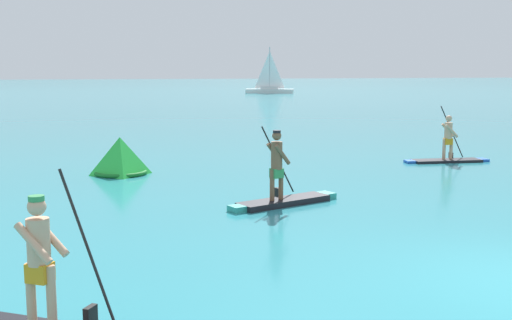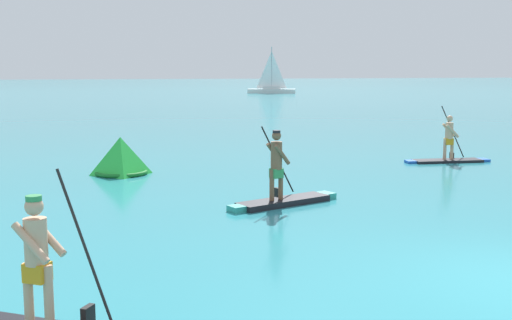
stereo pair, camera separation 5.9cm
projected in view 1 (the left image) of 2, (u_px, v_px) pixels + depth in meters
name	position (u px, v px, depth m)	size (l,w,h in m)	color
paddleboarder_near_left	(41.00, 314.00, 7.23)	(3.00, 2.29, 1.97)	black
paddleboarder_mid_center	(282.00, 190.00, 14.57)	(2.90, 1.35, 1.82)	black
paddleboarder_far_right	(447.00, 151.00, 21.40)	(2.97, 0.96, 1.94)	black
race_marker_buoy	(120.00, 158.00, 18.83)	(1.58, 1.58, 1.12)	green
sailboat_right_horizon	(270.00, 88.00, 85.57)	(6.64, 4.05, 6.22)	white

